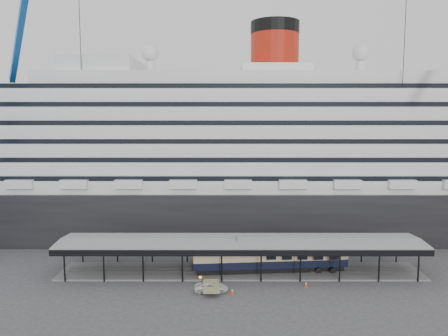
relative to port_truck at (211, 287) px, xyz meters
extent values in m
plane|color=#38383B|center=(4.32, 2.89, -0.64)|extent=(200.00, 200.00, 0.00)
cube|color=black|center=(4.32, 34.89, 4.36)|extent=(130.00, 30.00, 10.00)
cylinder|color=#AC1D0D|center=(12.32, 34.89, 36.76)|extent=(10.00, 10.00, 9.00)
cylinder|color=black|center=(12.32, 34.89, 42.01)|extent=(10.10, 10.10, 2.50)
sphere|color=silver|center=(-13.68, 34.89, 37.06)|extent=(3.60, 3.60, 3.60)
sphere|color=silver|center=(30.32, 34.89, 37.06)|extent=(3.60, 3.60, 3.60)
cube|color=slate|center=(4.32, 7.89, -0.52)|extent=(56.00, 8.00, 0.24)
cube|color=slate|center=(4.32, 7.17, -0.36)|extent=(54.00, 0.08, 0.10)
cube|color=slate|center=(4.32, 8.61, -0.36)|extent=(54.00, 0.08, 0.10)
cube|color=black|center=(4.32, 3.39, 3.81)|extent=(56.00, 0.18, 0.90)
cube|color=black|center=(4.32, 12.39, 3.81)|extent=(56.00, 0.18, 0.90)
cube|color=slate|center=(4.32, 7.89, 4.54)|extent=(56.00, 9.00, 0.24)
cube|color=blue|center=(-33.29, 18.76, 38.56)|extent=(12.92, 17.86, 16.80)
cylinder|color=black|center=(-24.90, 24.64, 22.96)|extent=(0.12, 0.12, 47.21)
cylinder|color=black|center=(34.58, 23.13, 22.96)|extent=(0.12, 0.12, 47.21)
imported|color=silver|center=(0.00, 0.00, 0.00)|extent=(4.71, 2.33, 1.29)
cube|color=black|center=(8.97, 7.89, -0.02)|extent=(23.02, 4.59, 0.76)
cube|color=black|center=(8.97, 7.89, 0.96)|extent=(24.14, 5.12, 1.20)
cube|color=#CBB992|center=(8.97, 7.89, 2.27)|extent=(24.15, 5.16, 1.42)
cube|color=black|center=(8.97, 7.89, 3.19)|extent=(24.14, 5.12, 0.44)
cube|color=red|center=(-1.75, -0.31, -0.63)|extent=(0.44, 0.44, 0.03)
cone|color=red|center=(-1.75, -0.31, -0.27)|extent=(0.37, 0.37, 0.70)
cylinder|color=white|center=(-1.75, -0.31, -0.20)|extent=(0.22, 0.22, 0.14)
cube|color=red|center=(2.92, -0.76, -0.63)|extent=(0.47, 0.47, 0.03)
cone|color=red|center=(2.92, -0.76, -0.21)|extent=(0.39, 0.39, 0.81)
cylinder|color=white|center=(2.92, -0.76, -0.14)|extent=(0.26, 0.26, 0.16)
cube|color=#E9400C|center=(13.49, 1.79, -0.63)|extent=(0.54, 0.54, 0.03)
cone|color=#E9400C|center=(13.49, 1.79, -0.22)|extent=(0.45, 0.45, 0.79)
cylinder|color=white|center=(13.49, 1.79, -0.15)|extent=(0.25, 0.25, 0.15)
camera|label=1|loc=(1.84, -58.21, 23.09)|focal=35.00mm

